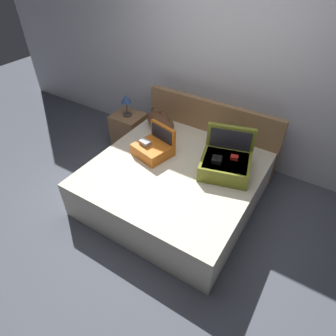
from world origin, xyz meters
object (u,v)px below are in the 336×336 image
(bed, at_px, (174,184))
(hard_case_medium, at_px, (154,148))
(hard_case_large, at_px, (226,162))
(nightstand, at_px, (129,130))
(table_lamp, at_px, (126,100))
(pillow_near_headboard, at_px, (227,141))
(duffel_bag, at_px, (160,121))

(bed, bearing_deg, hard_case_medium, 163.98)
(bed, relative_size, hard_case_large, 2.82)
(hard_case_large, relative_size, nightstand, 1.29)
(bed, xyz_separation_m, table_lamp, (-1.20, 0.66, 0.50))
(hard_case_medium, distance_m, pillow_near_headboard, 0.92)
(bed, relative_size, table_lamp, 5.69)
(table_lamp, bearing_deg, hard_case_large, -12.76)
(hard_case_medium, relative_size, table_lamp, 1.47)
(bed, xyz_separation_m, nightstand, (-1.20, 0.66, 0.01))
(pillow_near_headboard, bearing_deg, bed, -113.81)
(hard_case_medium, height_order, table_lamp, table_lamp)
(nightstand, height_order, table_lamp, table_lamp)
(hard_case_large, height_order, pillow_near_headboard, hard_case_large)
(hard_case_large, bearing_deg, table_lamp, 151.83)
(duffel_bag, bearing_deg, hard_case_large, -17.35)
(hard_case_medium, distance_m, duffel_bag, 0.56)
(nightstand, bearing_deg, duffel_bag, -4.08)
(nightstand, bearing_deg, pillow_near_headboard, 2.71)
(duffel_bag, distance_m, table_lamp, 0.62)
(pillow_near_headboard, height_order, table_lamp, table_lamp)
(hard_case_large, bearing_deg, duffel_bag, 147.24)
(hard_case_medium, bearing_deg, nightstand, 160.56)
(hard_case_medium, xyz_separation_m, duffel_bag, (-0.24, 0.51, 0.03))
(pillow_near_headboard, bearing_deg, hard_case_medium, -137.19)
(duffel_bag, relative_size, nightstand, 1.04)
(hard_case_large, relative_size, hard_case_medium, 1.37)
(duffel_bag, relative_size, pillow_near_headboard, 1.06)
(bed, distance_m, table_lamp, 1.46)
(hard_case_large, xyz_separation_m, table_lamp, (-1.70, 0.39, 0.13))
(pillow_near_headboard, xyz_separation_m, table_lamp, (-1.52, -0.07, 0.18))
(nightstand, xyz_separation_m, table_lamp, (0.00, 0.00, 0.49))
(hard_case_large, relative_size, table_lamp, 2.02)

